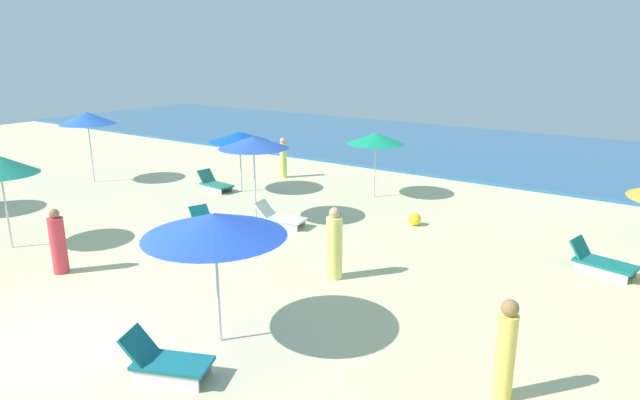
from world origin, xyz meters
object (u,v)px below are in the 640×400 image
beach_ball_0 (415,219)px  umbrella_4 (214,225)px  umbrella_2 (240,137)px  umbrella_5 (254,142)px  beachgoer_2 (334,246)px  umbrella_1 (376,138)px  lounge_chair_4_0 (166,362)px  lounge_chair_3_0 (601,262)px  lounge_chair_5_1 (207,222)px  beachgoer_1 (58,243)px  beach_ball_1 (337,215)px  lounge_chair_5_0 (280,218)px  beachgoer_4 (283,158)px  beachgoer_0 (506,351)px  lounge_chair_2_0 (215,184)px  umbrella_6 (87,118)px

beach_ball_0 → umbrella_4: bearing=-90.1°
umbrella_2 → beach_ball_0: (6.89, 0.01, -1.82)m
umbrella_5 → beachgoer_2: size_ratio=1.55×
umbrella_1 → lounge_chair_4_0: bearing=-76.9°
lounge_chair_3_0 → lounge_chair_5_1: lounge_chair_3_0 is taller
beachgoer_1 → beach_ball_0: (5.28, 7.93, -0.53)m
lounge_chair_3_0 → beach_ball_1: lounge_chair_3_0 is taller
umbrella_2 → umbrella_4: bearing=-49.4°
lounge_chair_3_0 → lounge_chair_5_0: size_ratio=0.98×
lounge_chair_4_0 → lounge_chair_3_0: bearing=-53.0°
umbrella_4 → lounge_chair_5_1: umbrella_4 is taller
umbrella_1 → umbrella_4: umbrella_4 is taller
beachgoer_2 → beachgoer_4: beachgoer_2 is taller
lounge_chair_4_0 → beachgoer_0: (4.54, 2.53, 0.50)m
lounge_chair_2_0 → lounge_chair_5_1: lounge_chair_2_0 is taller
umbrella_2 → lounge_chair_4_0: bearing=-53.2°
lounge_chair_5_0 → beach_ball_1: lounge_chair_5_0 is taller
beachgoer_4 → lounge_chair_4_0: bearing=155.8°
lounge_chair_5_1 → umbrella_6: size_ratio=0.54×
lounge_chair_5_0 → beachgoer_2: bearing=-133.3°
umbrella_1 → lounge_chair_5_1: bearing=-109.8°
umbrella_2 → lounge_chair_3_0: bearing=-3.5°
lounge_chair_2_0 → beach_ball_1: bearing=-87.7°
umbrella_6 → lounge_chair_2_0: bearing=20.1°
lounge_chair_5_0 → umbrella_5: bearing=86.3°
umbrella_2 → beachgoer_0: size_ratio=1.35×
lounge_chair_5_0 → beachgoer_2: 4.07m
lounge_chair_4_0 → beachgoer_2: size_ratio=0.89×
umbrella_4 → beachgoer_4: (-7.00, 10.63, -1.42)m
umbrella_2 → beach_ball_0: umbrella_2 is taller
umbrella_4 → beachgoer_0: (4.66, 1.21, -1.41)m
umbrella_1 → beachgoer_0: bearing=-51.1°
umbrella_1 → beach_ball_0: size_ratio=5.99×
lounge_chair_4_0 → beach_ball_1: bearing=-7.8°
lounge_chair_5_0 → umbrella_2: bearing=47.4°
beach_ball_1 → lounge_chair_5_1: bearing=-129.2°
lounge_chair_5_0 → umbrella_1: bearing=-18.9°
lounge_chair_3_0 → beachgoer_2: (-4.94, -3.81, 0.52)m
beachgoer_4 → umbrella_5: bearing=155.3°
lounge_chair_3_0 → umbrella_4: 9.10m
lounge_chair_4_0 → umbrella_5: (-4.18, 6.92, 2.13)m
umbrella_2 → beachgoer_4: size_ratio=1.36×
umbrella_2 → lounge_chair_5_1: bearing=-60.1°
beachgoer_1 → umbrella_6: bearing=169.1°
beachgoer_0 → umbrella_6: bearing=1.9°
umbrella_6 → umbrella_4: bearing=-24.8°
lounge_chair_2_0 → beach_ball_0: bearing=-80.8°
umbrella_4 → beachgoer_4: umbrella_4 is taller
umbrella_5 → beach_ball_0: bearing=30.8°
lounge_chair_4_0 → umbrella_6: size_ratio=0.55×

